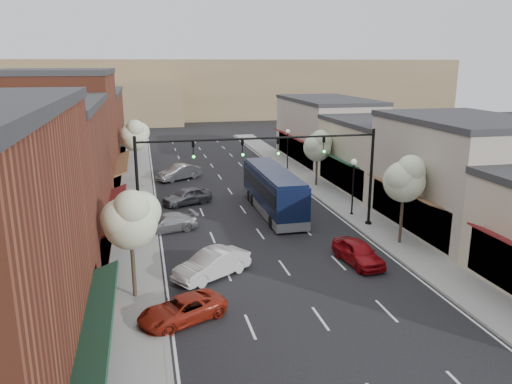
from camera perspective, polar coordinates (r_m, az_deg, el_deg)
ground at (r=27.17m, az=4.44°, el=-10.26°), size 160.00×160.00×0.00m
sidewalk_left at (r=43.51m, az=-13.61°, el=-0.92°), size 2.80×73.00×0.15m
sidewalk_right at (r=46.31m, az=7.62°, el=0.30°), size 2.80×73.00×0.15m
curb_left at (r=43.51m, az=-11.77°, el=-0.82°), size 0.25×73.00×0.17m
curb_right at (r=45.85m, az=5.98°, el=0.20°), size 0.25×73.00×0.17m
bldg_left_midnear at (r=31.01m, az=-25.08°, el=0.63°), size 10.14×14.10×9.40m
bldg_left_midfar at (r=44.43m, az=-21.59°, el=5.81°), size 10.14×14.10×10.90m
bldg_left_far at (r=60.32m, az=-19.32°, el=6.88°), size 10.14×18.10×8.40m
bldg_right_midnear at (r=37.10m, az=22.36°, el=1.82°), size 9.14×12.10×7.90m
bldg_right_midfar at (r=47.32m, az=14.00°, el=4.13°), size 9.14×12.10×6.40m
bldg_right_far at (r=59.92m, az=8.04°, el=7.02°), size 9.14×16.10×7.40m
hill_far at (r=113.88m, az=-9.27°, el=11.68°), size 120.00×30.00×12.00m
hill_near at (r=103.27m, az=-22.91°, el=9.34°), size 50.00×20.00×8.00m
signal_mast_right at (r=34.79m, az=9.56°, el=3.15°), size 8.22×0.46×7.00m
signal_mast_left at (r=32.28m, az=-9.26°, el=2.27°), size 8.22×0.46×7.00m
tree_right_near at (r=32.44m, az=16.72°, el=1.59°), size 2.85×2.65×5.95m
tree_right_far at (r=46.83m, az=7.10°, el=5.37°), size 2.85×2.65×5.43m
tree_left_near at (r=24.53m, az=-14.09°, el=-2.87°), size 2.85×2.65×5.69m
tree_left_far at (r=49.92m, az=-13.70°, el=6.35°), size 2.85×2.65×6.13m
lamp_post_near at (r=38.21m, az=11.07°, el=1.62°), size 0.44×0.44×4.44m
lamp_post_far at (r=54.38m, az=3.65°, el=5.67°), size 0.44×0.44×4.44m
coach_bus at (r=38.79m, az=1.96°, el=0.21°), size 2.48×11.07×3.39m
red_hatchback at (r=29.81m, az=11.60°, el=-6.77°), size 2.11×4.24×1.39m
parked_car_a at (r=23.40m, az=-8.46°, el=-13.15°), size 4.49×3.45×1.13m
parked_car_b at (r=27.56m, az=-5.06°, el=-8.22°), size 4.64×3.75×1.48m
parked_car_c at (r=35.20m, az=-10.16°, el=-3.49°), size 4.54×2.69×1.23m
parked_car_d at (r=41.57m, az=-7.89°, el=-0.46°), size 4.48×3.05×1.41m
parked_car_e at (r=50.50m, az=-8.84°, el=2.24°), size 4.75×3.73×1.51m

